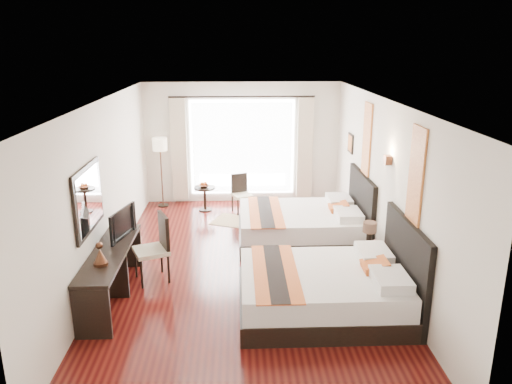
{
  "coord_description": "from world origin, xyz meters",
  "views": [
    {
      "loc": [
        -0.13,
        -7.68,
        3.66
      ],
      "look_at": [
        0.19,
        0.36,
        1.23
      ],
      "focal_mm": 35.0,
      "sensor_mm": 36.0,
      "label": 1
    }
  ],
  "objects_px": {
    "television": "(118,223)",
    "desk_chair": "(153,261)",
    "table_lamp": "(370,229)",
    "side_table": "(205,199)",
    "bed_far": "(304,225)",
    "window_chair": "(242,201)",
    "vase": "(374,247)",
    "fruit_bowl": "(204,186)",
    "floor_lamp": "(160,149)",
    "nightstand": "(369,261)",
    "console_desk": "(112,274)",
    "bed_near": "(328,289)"
  },
  "relations": [
    {
      "from": "side_table",
      "to": "nightstand",
      "type": "bearing_deg",
      "value": -49.45
    },
    {
      "from": "side_table",
      "to": "window_chair",
      "type": "xyz_separation_m",
      "value": [
        0.83,
        -0.15,
        -0.01
      ]
    },
    {
      "from": "television",
      "to": "fruit_bowl",
      "type": "relative_size",
      "value": 3.45
    },
    {
      "from": "console_desk",
      "to": "desk_chair",
      "type": "distance_m",
      "value": 0.77
    },
    {
      "from": "console_desk",
      "to": "floor_lamp",
      "type": "bearing_deg",
      "value": 88.16
    },
    {
      "from": "bed_near",
      "to": "window_chair",
      "type": "distance_m",
      "value": 4.48
    },
    {
      "from": "nightstand",
      "to": "table_lamp",
      "type": "height_order",
      "value": "table_lamp"
    },
    {
      "from": "desk_chair",
      "to": "side_table",
      "type": "height_order",
      "value": "desk_chair"
    },
    {
      "from": "nightstand",
      "to": "table_lamp",
      "type": "xyz_separation_m",
      "value": [
        0.02,
        0.13,
        0.52
      ]
    },
    {
      "from": "table_lamp",
      "to": "window_chair",
      "type": "xyz_separation_m",
      "value": [
        -2.05,
        3.06,
        -0.48
      ]
    },
    {
      "from": "floor_lamp",
      "to": "fruit_bowl",
      "type": "distance_m",
      "value": 1.31
    },
    {
      "from": "desk_chair",
      "to": "vase",
      "type": "bearing_deg",
      "value": 154.96
    },
    {
      "from": "bed_far",
      "to": "bed_near",
      "type": "bearing_deg",
      "value": -90.13
    },
    {
      "from": "bed_far",
      "to": "floor_lamp",
      "type": "relative_size",
      "value": 1.46
    },
    {
      "from": "floor_lamp",
      "to": "window_chair",
      "type": "distance_m",
      "value": 2.18
    },
    {
      "from": "bed_far",
      "to": "fruit_bowl",
      "type": "xyz_separation_m",
      "value": [
        -2.01,
        1.87,
        0.24
      ]
    },
    {
      "from": "bed_near",
      "to": "television",
      "type": "height_order",
      "value": "bed_near"
    },
    {
      "from": "bed_far",
      "to": "desk_chair",
      "type": "xyz_separation_m",
      "value": [
        -2.61,
        -1.5,
        -0.01
      ]
    },
    {
      "from": "bed_near",
      "to": "desk_chair",
      "type": "relative_size",
      "value": 2.18
    },
    {
      "from": "desk_chair",
      "to": "bed_far",
      "type": "bearing_deg",
      "value": -173.02
    },
    {
      "from": "desk_chair",
      "to": "fruit_bowl",
      "type": "xyz_separation_m",
      "value": [
        0.6,
        3.37,
        0.25
      ]
    },
    {
      "from": "table_lamp",
      "to": "bed_far",
      "type": "bearing_deg",
      "value": 124.12
    },
    {
      "from": "vase",
      "to": "console_desk",
      "type": "distance_m",
      "value": 4.04
    },
    {
      "from": "vase",
      "to": "window_chair",
      "type": "height_order",
      "value": "window_chair"
    },
    {
      "from": "table_lamp",
      "to": "television",
      "type": "bearing_deg",
      "value": -176.89
    },
    {
      "from": "console_desk",
      "to": "floor_lamp",
      "type": "relative_size",
      "value": 1.37
    },
    {
      "from": "bed_far",
      "to": "side_table",
      "type": "bearing_deg",
      "value": 136.25
    },
    {
      "from": "desk_chair",
      "to": "floor_lamp",
      "type": "height_order",
      "value": "floor_lamp"
    },
    {
      "from": "nightstand",
      "to": "console_desk",
      "type": "distance_m",
      "value": 4.05
    },
    {
      "from": "bed_near",
      "to": "desk_chair",
      "type": "bearing_deg",
      "value": 157.79
    },
    {
      "from": "table_lamp",
      "to": "side_table",
      "type": "xyz_separation_m",
      "value": [
        -2.88,
        3.22,
        -0.47
      ]
    },
    {
      "from": "fruit_bowl",
      "to": "bed_far",
      "type": "bearing_deg",
      "value": -42.96
    },
    {
      "from": "television",
      "to": "side_table",
      "type": "relative_size",
      "value": 1.45
    },
    {
      "from": "window_chair",
      "to": "console_desk",
      "type": "bearing_deg",
      "value": -48.35
    },
    {
      "from": "table_lamp",
      "to": "window_chair",
      "type": "bearing_deg",
      "value": 123.79
    },
    {
      "from": "nightstand",
      "to": "console_desk",
      "type": "xyz_separation_m",
      "value": [
        -3.99,
        -0.64,
        0.16
      ]
    },
    {
      "from": "bed_far",
      "to": "desk_chair",
      "type": "relative_size",
      "value": 2.16
    },
    {
      "from": "side_table",
      "to": "fruit_bowl",
      "type": "distance_m",
      "value": 0.31
    },
    {
      "from": "desk_chair",
      "to": "side_table",
      "type": "bearing_deg",
      "value": -123.16
    },
    {
      "from": "television",
      "to": "desk_chair",
      "type": "xyz_separation_m",
      "value": [
        0.49,
        0.02,
        -0.66
      ]
    },
    {
      "from": "console_desk",
      "to": "side_table",
      "type": "xyz_separation_m",
      "value": [
        1.13,
        3.98,
        -0.1
      ]
    },
    {
      "from": "vase",
      "to": "console_desk",
      "type": "height_order",
      "value": "console_desk"
    },
    {
      "from": "console_desk",
      "to": "nightstand",
      "type": "bearing_deg",
      "value": 9.08
    },
    {
      "from": "floor_lamp",
      "to": "side_table",
      "type": "height_order",
      "value": "floor_lamp"
    },
    {
      "from": "table_lamp",
      "to": "side_table",
      "type": "distance_m",
      "value": 4.34
    },
    {
      "from": "window_chair",
      "to": "vase",
      "type": "bearing_deg",
      "value": 9.94
    },
    {
      "from": "console_desk",
      "to": "fruit_bowl",
      "type": "xyz_separation_m",
      "value": [
        1.12,
        3.94,
        0.2
      ]
    },
    {
      "from": "bed_far",
      "to": "television",
      "type": "distance_m",
      "value": 3.52
    },
    {
      "from": "window_chair",
      "to": "table_lamp",
      "type": "bearing_deg",
      "value": 12.58
    },
    {
      "from": "vase",
      "to": "table_lamp",
      "type": "bearing_deg",
      "value": 89.94
    }
  ]
}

